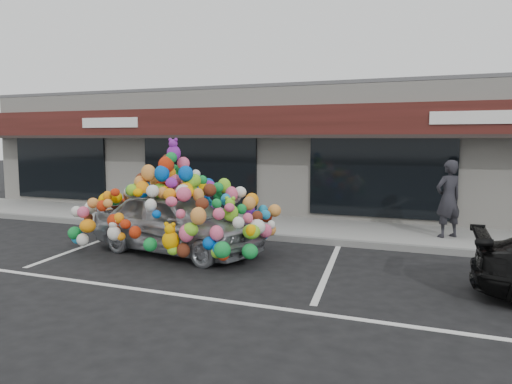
% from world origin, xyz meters
% --- Properties ---
extents(ground, '(90.00, 90.00, 0.00)m').
position_xyz_m(ground, '(0.00, 0.00, 0.00)').
color(ground, black).
rests_on(ground, ground).
extents(shop_building, '(24.00, 7.20, 4.31)m').
position_xyz_m(shop_building, '(0.00, 8.44, 2.16)').
color(shop_building, silver).
rests_on(shop_building, ground).
extents(sidewalk, '(26.00, 3.00, 0.15)m').
position_xyz_m(sidewalk, '(0.00, 4.00, 0.07)').
color(sidewalk, gray).
rests_on(sidewalk, ground).
extents(kerb, '(26.00, 0.18, 0.16)m').
position_xyz_m(kerb, '(0.00, 2.50, 0.07)').
color(kerb, slate).
rests_on(kerb, ground).
extents(parking_stripe_left, '(0.73, 4.37, 0.01)m').
position_xyz_m(parking_stripe_left, '(-3.20, 0.20, 0.00)').
color(parking_stripe_left, silver).
rests_on(parking_stripe_left, ground).
extents(parking_stripe_mid, '(0.73, 4.37, 0.01)m').
position_xyz_m(parking_stripe_mid, '(2.80, 0.20, 0.00)').
color(parking_stripe_mid, silver).
rests_on(parking_stripe_mid, ground).
extents(lane_line, '(14.00, 0.12, 0.01)m').
position_xyz_m(lane_line, '(2.00, -2.30, 0.00)').
color(lane_line, silver).
rests_on(lane_line, ground).
extents(toy_car, '(3.01, 4.69, 2.58)m').
position_xyz_m(toy_car, '(-0.76, 0.34, 0.87)').
color(toy_car, '#B6BEC1').
rests_on(toy_car, ground).
extents(pedestrian_a, '(0.83, 0.80, 1.92)m').
position_xyz_m(pedestrian_a, '(4.89, 3.82, 1.11)').
color(pedestrian_a, black).
rests_on(pedestrian_a, sidewalk).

